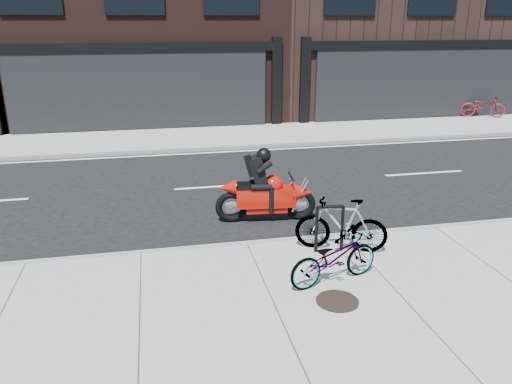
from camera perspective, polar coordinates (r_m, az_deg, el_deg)
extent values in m
plane|color=black|center=(11.52, -2.87, -2.45)|extent=(120.00, 120.00, 0.00)
cube|color=gray|center=(7.15, 3.70, -16.44)|extent=(60.00, 6.00, 0.13)
cube|color=gray|center=(18.88, -6.59, 6.20)|extent=(60.00, 3.50, 0.13)
cylinder|color=black|center=(9.24, 6.92, -4.31)|extent=(0.06, 0.06, 0.88)
cylinder|color=black|center=(9.37, 9.81, -4.14)|extent=(0.06, 0.06, 0.88)
cylinder|color=black|center=(9.14, 8.50, -1.69)|extent=(0.49, 0.10, 0.06)
imported|color=gray|center=(8.26, 8.88, -7.44)|extent=(1.74, 0.99, 0.86)
imported|color=gray|center=(9.35, 9.71, -3.70)|extent=(1.76, 1.09, 1.02)
torus|color=black|center=(11.10, 5.04, -1.45)|extent=(0.72, 0.22, 0.71)
torus|color=black|center=(10.93, -2.82, -1.73)|extent=(0.72, 0.22, 0.71)
cube|color=#A81107|center=(10.92, 1.09, -0.54)|extent=(1.32, 0.54, 0.41)
cone|color=#A81107|center=(11.02, 5.30, -0.08)|extent=(0.53, 0.52, 0.47)
sphere|color=#A81107|center=(10.85, 1.94, 0.87)|extent=(0.43, 0.43, 0.43)
cube|color=black|center=(10.80, -0.60, 0.69)|extent=(0.62, 0.36, 0.13)
cylinder|color=silver|center=(11.13, -2.05, -1.45)|extent=(0.60, 0.16, 0.10)
cube|color=black|center=(10.71, 0.20, 2.56)|extent=(0.46, 0.43, 0.63)
cube|color=black|center=(10.67, -0.72, 2.98)|extent=(0.28, 0.35, 0.43)
sphere|color=black|center=(10.63, 0.89, 4.24)|extent=(0.31, 0.31, 0.31)
imported|color=maroon|center=(24.56, 24.51, 8.92)|extent=(1.98, 1.32, 0.98)
cylinder|color=black|center=(7.92, 9.27, -12.19)|extent=(0.85, 0.85, 0.02)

